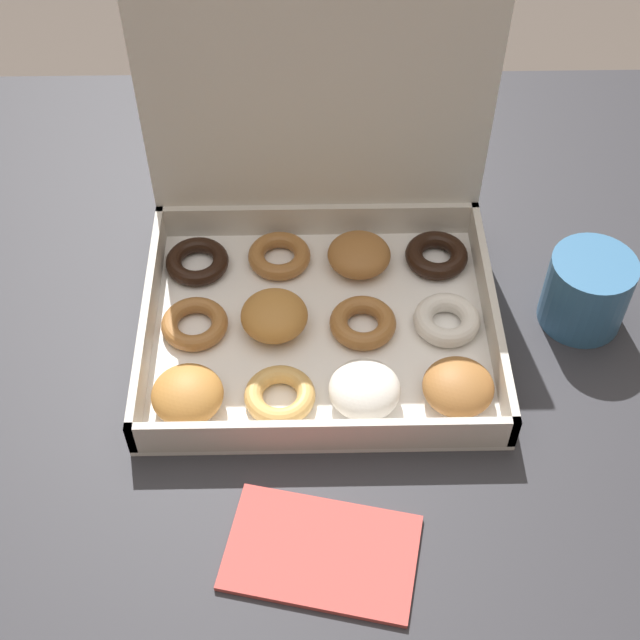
# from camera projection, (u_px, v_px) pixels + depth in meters

# --- Properties ---
(ground_plane) EXTENTS (8.00, 8.00, 0.00)m
(ground_plane) POSITION_uv_depth(u_px,v_px,m) (285.00, 590.00, 1.50)
(ground_plane) COLOR #564C44
(dining_table) EXTENTS (1.05, 0.89, 0.71)m
(dining_table) POSITION_uv_depth(u_px,v_px,m) (270.00, 369.00, 1.03)
(dining_table) COLOR #2D2D33
(dining_table) RESTS_ON ground_plane
(donut_box) EXTENTS (0.36, 0.31, 0.32)m
(donut_box) POSITION_uv_depth(u_px,v_px,m) (321.00, 276.00, 0.92)
(donut_box) COLOR white
(donut_box) RESTS_ON dining_table
(coffee_mug) EXTENTS (0.09, 0.09, 0.08)m
(coffee_mug) POSITION_uv_depth(u_px,v_px,m) (587.00, 290.00, 0.92)
(coffee_mug) COLOR teal
(coffee_mug) RESTS_ON dining_table
(paper_napkin) EXTENTS (0.18, 0.14, 0.01)m
(paper_napkin) POSITION_uv_depth(u_px,v_px,m) (321.00, 552.00, 0.77)
(paper_napkin) COLOR #CC4C47
(paper_napkin) RESTS_ON dining_table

